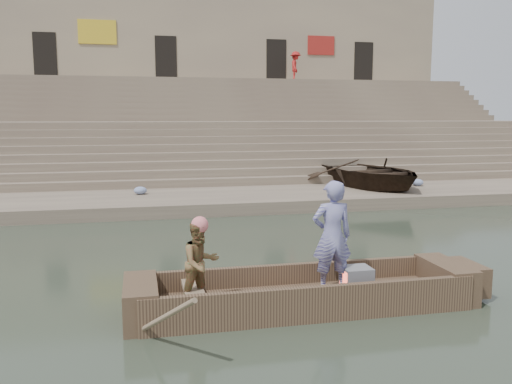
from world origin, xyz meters
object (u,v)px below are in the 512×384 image
object	(u,v)px
rowing_man	(200,263)
beached_rowboat	(371,173)
main_rowboat	(303,301)
standing_man	(332,236)
television	(356,279)
pedestrian	(296,66)

from	to	relation	value
rowing_man	beached_rowboat	distance (m)	13.26
main_rowboat	standing_man	bearing A→B (deg)	13.06
television	beached_rowboat	distance (m)	11.88
beached_rowboat	pedestrian	world-z (taller)	pedestrian
rowing_man	pedestrian	xyz separation A→B (m)	(8.88, 24.85, 5.25)
television	beached_rowboat	bearing A→B (deg)	64.33
main_rowboat	pedestrian	bearing A→B (deg)	73.73
main_rowboat	television	world-z (taller)	television
television	beached_rowboat	xyz separation A→B (m)	(5.14, 10.70, 0.52)
rowing_man	television	xyz separation A→B (m)	(2.56, 0.09, -0.45)
television	rowing_man	bearing A→B (deg)	-177.91
main_rowboat	beached_rowboat	xyz separation A→B (m)	(6.05, 10.70, 0.83)
main_rowboat	rowing_man	bearing A→B (deg)	-176.77
main_rowboat	rowing_man	distance (m)	1.82
pedestrian	standing_man	bearing A→B (deg)	-175.99
standing_man	main_rowboat	bearing A→B (deg)	14.40
standing_man	rowing_man	world-z (taller)	standing_man
pedestrian	television	bearing A→B (deg)	-175.08
rowing_man	television	world-z (taller)	rowing_man
television	pedestrian	world-z (taller)	pedestrian
television	pedestrian	size ratio (longest dim) A/B	0.25
standing_man	pedestrian	size ratio (longest dim) A/B	0.99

